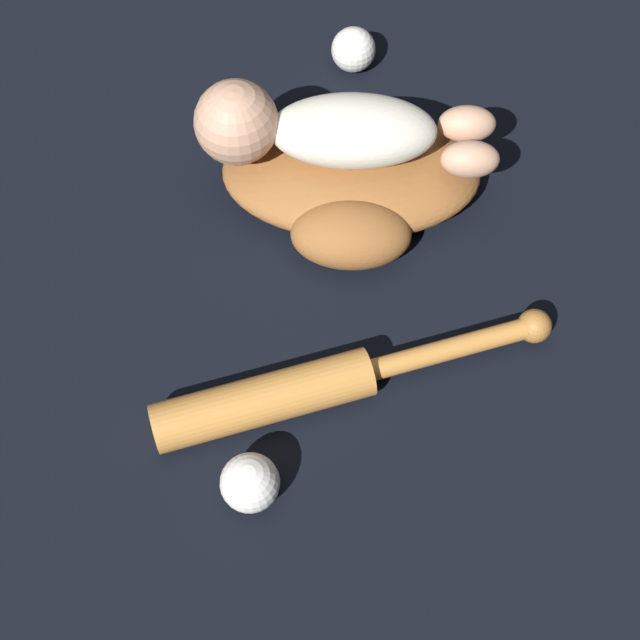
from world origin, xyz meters
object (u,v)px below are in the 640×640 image
object	(u,v)px
baby_figure	(323,129)
baseball_spare	(353,50)
baseball_glove	(351,182)
baseball	(250,483)
baseball_bat	(308,388)

from	to	relation	value
baby_figure	baseball_spare	xyz separation A→B (m)	(-0.01, -0.25, -0.09)
baseball_glove	baseball_spare	distance (m)	0.26
baby_figure	baseball_spare	bearing A→B (deg)	-93.39
baseball	baseball_spare	size ratio (longest dim) A/B	1.02
baby_figure	baseball_spare	distance (m)	0.27
baby_figure	baseball_bat	xyz separation A→B (m)	(-0.03, 0.33, -0.10)
baseball_bat	baseball	xyz separation A→B (m)	(0.05, 0.13, 0.00)
baby_figure	baseball	distance (m)	0.47
baby_figure	baseball_bat	size ratio (longest dim) A/B	0.84
baseball_bat	baseball	size ratio (longest dim) A/B	6.89
baseball	baseball_spare	world-z (taller)	baseball
baseball	baseball_spare	distance (m)	0.71
baseball_glove	baseball_spare	size ratio (longest dim) A/B	5.60
baby_figure	baseball	bearing A→B (deg)	86.98
baby_figure	baseball_glove	bearing A→B (deg)	162.20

